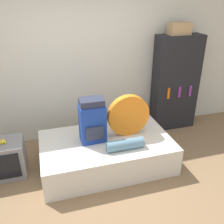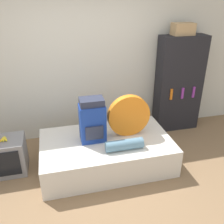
% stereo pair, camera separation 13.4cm
% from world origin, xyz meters
% --- Properties ---
extents(ground_plane, '(16.00, 16.00, 0.00)m').
position_xyz_m(ground_plane, '(0.00, 0.00, 0.00)').
color(ground_plane, '#846647').
extents(wall_back, '(8.00, 0.05, 2.60)m').
position_xyz_m(wall_back, '(0.00, 1.73, 1.30)').
color(wall_back, silver).
rests_on(wall_back, ground_plane).
extents(bed, '(1.93, 1.14, 0.43)m').
position_xyz_m(bed, '(0.20, 0.67, 0.22)').
color(bed, silver).
rests_on(bed, ground_plane).
extents(backpack, '(0.36, 0.29, 0.66)m').
position_xyz_m(backpack, '(0.02, 0.72, 0.75)').
color(backpack, navy).
rests_on(backpack, bed).
extents(tent_bag, '(0.64, 0.10, 0.64)m').
position_xyz_m(tent_bag, '(0.57, 0.74, 0.75)').
color(tent_bag, orange).
rests_on(tent_bag, bed).
extents(sleeping_roll, '(0.53, 0.15, 0.15)m').
position_xyz_m(sleeping_roll, '(0.40, 0.37, 0.51)').
color(sleeping_roll, '#5B849E').
rests_on(sleeping_roll, bed).
extents(television, '(0.62, 0.46, 0.53)m').
position_xyz_m(television, '(-1.28, 0.85, 0.27)').
color(television, gray).
rests_on(television, ground_plane).
extents(banana_bunch, '(0.12, 0.15, 0.03)m').
position_xyz_m(banana_bunch, '(-1.23, 0.86, 0.55)').
color(banana_bunch, yellow).
rests_on(banana_bunch, television).
extents(bookshelf, '(0.83, 0.34, 1.76)m').
position_xyz_m(bookshelf, '(1.77, 1.50, 0.88)').
color(bookshelf, black).
rests_on(bookshelf, ground_plane).
extents(cardboard_box, '(0.36, 0.22, 0.20)m').
position_xyz_m(cardboard_box, '(1.72, 1.50, 1.86)').
color(cardboard_box, tan).
rests_on(cardboard_box, bookshelf).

